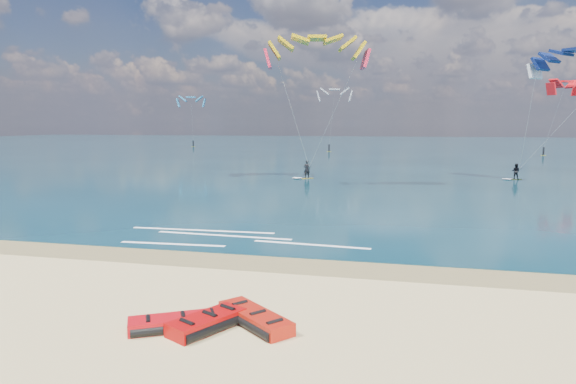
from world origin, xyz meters
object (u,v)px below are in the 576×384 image
object	(u,v)px
packed_kite_right	(207,329)
packed_kite_mid	(255,324)
kitesurfer_main	(312,100)
kitesurfer_far	(546,109)
packed_kite_left	(179,328)

from	to	relation	value
packed_kite_right	packed_kite_mid	bearing A→B (deg)	-33.40
kitesurfer_main	packed_kite_right	bearing A→B (deg)	-125.45
kitesurfer_far	kitesurfer_main	bearing A→B (deg)	173.95
packed_kite_mid	kitesurfer_far	distance (m)	41.47
packed_kite_mid	packed_kite_right	bearing A→B (deg)	-111.37
packed_kite_mid	kitesurfer_far	xyz separation A→B (m)	(15.81, 37.74, 6.72)
packed_kite_left	kitesurfer_main	distance (m)	35.31
packed_kite_right	kitesurfer_far	world-z (taller)	kitesurfer_far
kitesurfer_main	kitesurfer_far	world-z (taller)	kitesurfer_main
packed_kite_right	kitesurfer_far	bearing A→B (deg)	4.09
packed_kite_mid	kitesurfer_far	bearing A→B (deg)	107.24
kitesurfer_main	kitesurfer_far	bearing A→B (deg)	-30.18
packed_kite_mid	kitesurfer_far	world-z (taller)	kitesurfer_far
packed_kite_right	kitesurfer_main	size ratio (longest dim) A/B	0.16
packed_kite_mid	kitesurfer_main	world-z (taller)	kitesurfer_main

